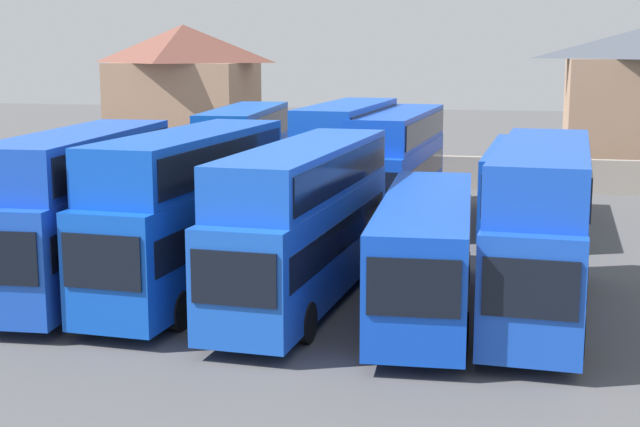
{
  "coord_description": "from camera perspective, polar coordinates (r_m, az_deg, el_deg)",
  "views": [
    {
      "loc": [
        6.27,
        -26.06,
        7.68
      ],
      "look_at": [
        0.0,
        3.0,
        2.26
      ],
      "focal_mm": 51.7,
      "sensor_mm": 36.0,
      "label": 1
    }
  ],
  "objects": [
    {
      "name": "depot_boundary_wall",
      "position": [
        50.94,
        5.0,
        2.64
      ],
      "size": [
        56.0,
        0.5,
        1.8
      ],
      "primitive_type": "cube",
      "color": "gray",
      "rests_on": "ground"
    },
    {
      "name": "bus_4",
      "position": [
        26.66,
        6.56,
        -2.16
      ],
      "size": [
        3.0,
        11.33,
        3.41
      ],
      "rotation": [
        0.0,
        0.0,
        -1.52
      ],
      "color": "blue",
      "rests_on": "ground"
    },
    {
      "name": "bus_5",
      "position": [
        26.76,
        13.52,
        -0.49
      ],
      "size": [
        3.11,
        11.08,
        4.96
      ],
      "rotation": [
        0.0,
        0.0,
        -1.63
      ],
      "color": "blue",
      "rests_on": "ground"
    },
    {
      "name": "bus_2",
      "position": [
        28.56,
        -8.07,
        0.52
      ],
      "size": [
        3.2,
        10.88,
        5.1
      ],
      "rotation": [
        0.0,
        0.0,
        -1.64
      ],
      "color": "blue",
      "rests_on": "ground"
    },
    {
      "name": "bus_7",
      "position": [
        41.28,
        1.68,
        3.67
      ],
      "size": [
        3.18,
        10.63,
        5.16
      ],
      "rotation": [
        0.0,
        0.0,
        -1.63
      ],
      "color": "blue",
      "rests_on": "ground"
    },
    {
      "name": "bus_6",
      "position": [
        42.21,
        -4.71,
        3.61
      ],
      "size": [
        3.25,
        10.62,
        4.92
      ],
      "rotation": [
        0.0,
        0.0,
        -1.49
      ],
      "color": "blue",
      "rests_on": "ground"
    },
    {
      "name": "bus_9",
      "position": [
        40.15,
        12.14,
        1.94
      ],
      "size": [
        2.92,
        11.25,
        3.48
      ],
      "rotation": [
        0.0,
        0.0,
        -1.61
      ],
      "color": "blue",
      "rests_on": "ground"
    },
    {
      "name": "bus_3",
      "position": [
        27.55,
        -0.92,
        -0.09
      ],
      "size": [
        3.21,
        11.9,
        4.79
      ],
      "rotation": [
        0.0,
        0.0,
        -1.63
      ],
      "color": "blue",
      "rests_on": "ground"
    },
    {
      "name": "house_terrace_left",
      "position": [
        60.97,
        -8.39,
        7.33
      ],
      "size": [
        8.79,
        7.51,
        9.05
      ],
      "color": "#9E7A60",
      "rests_on": "ground"
    },
    {
      "name": "ground",
      "position": [
        45.16,
        4.02,
        0.51
      ],
      "size": [
        140.0,
        140.0,
        0.0
      ],
      "primitive_type": "plane",
      "color": "#4C4C4F"
    },
    {
      "name": "bus_1",
      "position": [
        29.63,
        -14.65,
        0.6
      ],
      "size": [
        3.13,
        10.53,
        5.07
      ],
      "rotation": [
        0.0,
        0.0,
        -1.51
      ],
      "color": "blue",
      "rests_on": "ground"
    },
    {
      "name": "bus_8",
      "position": [
        41.17,
        4.77,
        3.38
      ],
      "size": [
        3.22,
        11.47,
        4.84
      ],
      "rotation": [
        0.0,
        0.0,
        -1.63
      ],
      "color": "blue",
      "rests_on": "ground"
    }
  ]
}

